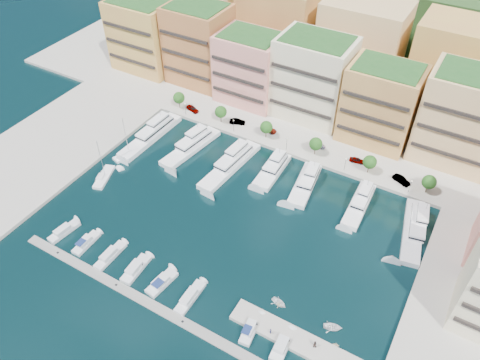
{
  "coord_description": "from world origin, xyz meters",
  "views": [
    {
      "loc": [
        42.13,
        -68.5,
        87.58
      ],
      "look_at": [
        -2.4,
        8.2,
        6.0
      ],
      "focal_mm": 35.0,
      "sensor_mm": 36.0,
      "label": 1
    }
  ],
  "objects": [
    {
      "name": "tender_1",
      "position": [
        21.57,
        -16.41,
        0.41
      ],
      "size": [
        1.85,
        1.71,
        0.81
      ],
      "primitive_type": "imported",
      "rotation": [
        0.0,
        0.0,
        1.28
      ],
      "color": "beige",
      "rests_on": "ground"
    },
    {
      "name": "car_3",
      "position": [
        7.38,
        37.13,
        1.69
      ],
      "size": [
        4.87,
        2.25,
        1.38
      ],
      "primitive_type": "imported",
      "rotation": [
        0.0,
        0.0,
        1.64
      ],
      "color": "gray",
      "rests_on": "north_quay"
    },
    {
      "name": "cruiser_8",
      "position": [
        26.24,
        -24.58,
        0.55
      ],
      "size": [
        3.29,
        7.61,
        2.55
      ],
      "color": "silver",
      "rests_on": "ground"
    },
    {
      "name": "apartment_5",
      "position": [
        42.0,
        51.99,
        14.31
      ],
      "size": [
        22.0,
        16.5,
        26.8
      ],
      "color": "#E6BA79",
      "rests_on": "north_quay"
    },
    {
      "name": "car_0",
      "position": [
        -35.25,
        34.07,
        1.8
      ],
      "size": [
        5.05,
        3.09,
        1.61
      ],
      "primitive_type": "imported",
      "rotation": [
        0.0,
        0.0,
        1.3
      ],
      "color": "gray",
      "rests_on": "north_quay"
    },
    {
      "name": "backblock_2",
      "position": [
        5.0,
        74.0,
        16.0
      ],
      "size": [
        26.0,
        18.0,
        30.0
      ],
      "primitive_type": "cube",
      "color": "#E6BA79",
      "rests_on": "north_quay"
    },
    {
      "name": "cruiser_2",
      "position": [
        -18.52,
        -24.6,
        0.55
      ],
      "size": [
        2.43,
        9.01,
        2.55
      ],
      "color": "silver",
      "rests_on": "ground"
    },
    {
      "name": "tender_2",
      "position": [
        33.48,
        -15.62,
        0.4
      ],
      "size": [
        4.63,
        3.96,
        0.81
      ],
      "primitive_type": "imported",
      "rotation": [
        0.0,
        0.0,
        1.92
      ],
      "color": "white",
      "rests_on": "ground"
    },
    {
      "name": "cruiser_7",
      "position": [
        19.09,
        -24.6,
        0.57
      ],
      "size": [
        3.19,
        7.56,
        2.66
      ],
      "color": "silver",
      "rests_on": "ground"
    },
    {
      "name": "apartment_1",
      "position": [
        -44.0,
        51.99,
        14.31
      ],
      "size": [
        20.0,
        16.5,
        26.8
      ],
      "color": "#B36E3B",
      "rests_on": "north_quay"
    },
    {
      "name": "cruiser_0",
      "position": [
        -33.44,
        -24.59,
        0.55
      ],
      "size": [
        3.42,
        8.48,
        2.55
      ],
      "color": "silver",
      "rests_on": "ground"
    },
    {
      "name": "apartment_0",
      "position": [
        -66.0,
        49.99,
        13.31
      ],
      "size": [
        22.0,
        16.5,
        24.8
      ],
      "color": "#C98449",
      "rests_on": "north_quay"
    },
    {
      "name": "ground",
      "position": [
        0.0,
        0.0,
        0.0
      ],
      "size": [
        400.0,
        400.0,
        0.0
      ],
      "primitive_type": "plane",
      "color": "black",
      "rests_on": "ground"
    },
    {
      "name": "lamppost_3",
      "position": [
        18.0,
        31.2,
        3.83
      ],
      "size": [
        0.3,
        0.3,
        4.2
      ],
      "color": "black",
      "rests_on": "north_quay"
    },
    {
      "name": "cruiser_5",
      "position": [
        4.11,
        -24.6,
        0.55
      ],
      "size": [
        2.57,
        9.11,
        2.55
      ],
      "color": "silver",
      "rests_on": "ground"
    },
    {
      "name": "car_1",
      "position": [
        -19.01,
        35.16,
        1.79
      ],
      "size": [
        5.08,
        3.23,
        1.58
      ],
      "primitive_type": "imported",
      "rotation": [
        0.0,
        0.0,
        1.92
      ],
      "color": "gray",
      "rests_on": "north_quay"
    },
    {
      "name": "backblock_3",
      "position": [
        35.0,
        74.0,
        16.0
      ],
      "size": [
        26.0,
        18.0,
        30.0
      ],
      "primitive_type": "cube",
      "color": "#C98449",
      "rests_on": "north_quay"
    },
    {
      "name": "tree_0",
      "position": [
        -40.0,
        33.5,
        4.74
      ],
      "size": [
        3.8,
        3.8,
        5.65
      ],
      "color": "#473323",
      "rests_on": "north_quay"
    },
    {
      "name": "yacht_1",
      "position": [
        -25.04,
        18.88,
        1.09
      ],
      "size": [
        7.83,
        22.43,
        7.3
      ],
      "color": "white",
      "rests_on": "ground"
    },
    {
      "name": "car_2",
      "position": [
        -8.53,
        36.68,
        1.68
      ],
      "size": [
        5.26,
        3.12,
        1.37
      ],
      "primitive_type": "imported",
      "rotation": [
        0.0,
        0.0,
        1.39
      ],
      "color": "gray",
      "rests_on": "north_quay"
    },
    {
      "name": "person_1",
      "position": [
        31.9,
        -21.75,
        1.94
      ],
      "size": [
        1.07,
        0.94,
        1.87
      ],
      "primitive_type": "imported",
      "rotation": [
        0.0,
        0.0,
        3.43
      ],
      "color": "#443128",
      "rests_on": "finger_pier"
    },
    {
      "name": "sailboat_2",
      "position": [
        -39.51,
        6.82,
        0.31
      ],
      "size": [
        5.22,
        9.72,
        13.2
      ],
      "color": "white",
      "rests_on": "ground"
    },
    {
      "name": "car_4",
      "position": [
        19.86,
        36.2,
        1.72
      ],
      "size": [
        4.43,
        2.36,
        1.43
      ],
      "primitive_type": "imported",
      "rotation": [
        0.0,
        0.0,
        1.73
      ],
      "color": "gray",
      "rests_on": "north_quay"
    },
    {
      "name": "backblock_1",
      "position": [
        -25.0,
        74.0,
        16.0
      ],
      "size": [
        26.0,
        18.0,
        30.0
      ],
      "primitive_type": "cube",
      "color": "#DEA353",
      "rests_on": "north_quay"
    },
    {
      "name": "finger_pier",
      "position": [
        30.0,
        -22.0,
        0.0
      ],
      "size": [
        32.0,
        5.0,
        2.0
      ],
      "primitive_type": "cube",
      "color": "#9E998E",
      "rests_on": "ground"
    },
    {
      "name": "south_pontoon",
      "position": [
        -3.0,
        -30.0,
        0.0
      ],
      "size": [
        72.0,
        2.2,
        0.35
      ],
      "primitive_type": "cube",
      "color": "gray",
      "rests_on": "ground"
    },
    {
      "name": "sailboat_1",
      "position": [
        -38.75,
        -4.52,
        0.31
      ],
      "size": [
        5.84,
        9.97,
        13.2
      ],
      "color": "white",
      "rests_on": "ground"
    },
    {
      "name": "lamppost_4",
      "position": [
        36.0,
        31.2,
        3.83
      ],
      "size": [
        0.3,
        0.3,
        4.2
      ],
      "color": "black",
      "rests_on": "north_quay"
    },
    {
      "name": "lamppost_2",
      "position": [
        0.0,
        31.2,
        3.83
      ],
      "size": [
        0.3,
        0.3,
        4.2
      ],
      "color": "black",
      "rests_on": "north_quay"
    },
    {
      "name": "lamppost_1",
      "position": [
        -18.0,
        31.2,
        3.83
      ],
      "size": [
        0.3,
        0.3,
        4.2
      ],
      "color": "black",
      "rests_on": "north_quay"
    },
    {
      "name": "backblock_0",
      "position": [
        -55.0,
        74.0,
        16.0
      ],
      "size": [
        26.0,
        18.0,
        30.0
      ],
      "primitive_type": "cube",
      "color": "#F8E8C0",
      "rests_on": "north_quay"
    },
    {
      "name": "yacht_0",
      "position": [
        -38.86,
        17.57,
        1.21
      ],
      "size": [
        5.5,
        25.09,
        7.3
      ],
      "color": "white",
      "rests_on": "ground"
    },
    {
      "name": "tree_1",
      "position": [
        -24.0,
        33.5,
        4.74
      ],
      "size": [
        3.8,
        3.8,
        5.65
      ],
      "color": "#473323",
      "rests_on": "north_quay"
    },
    {
      "name": "yacht_2",
      "position": [
        -10.73,
        17.84,
        1.21
      ],
      "size": [
        6.88,
        24.69,
        7.3
      ],
      "color": "white",
      "rests_on": "ground"
    },
    {
      "name": "car_5",
      "position": [
        33.18,
        34.13,
        1.83
      ],
      "size": [
        5.31,
        3.53,
        1.65
      ],
      "primitive_type": "imported",
      "rotation": [
        0.0,
        0.0,
        1.18
      ],
      "color": "gray",
      "rests_on": "north_quay"
    },
    {
      "name": "hillside",
      "position": [
        0.0,
        110.0,
        0.0
      ],
      "size": [
        240.0,
        40.0,
        58.0
      ],
      "primitive_type": "cube",
      "color": "#1D3B18",
      "rests_on": "ground"
    },
    {
      "name": "tree_4",
      "position": [
        24.0,
        33.5,
        4.74
      ],
      "size": [
        3.8,
        3.8,
        5.65
      ],
      "color": "#473323",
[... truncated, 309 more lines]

